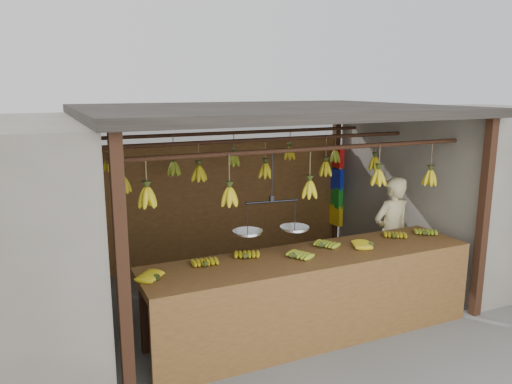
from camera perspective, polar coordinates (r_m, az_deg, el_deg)
name	(u,v)px	position (r m, az deg, el deg)	size (l,w,h in m)	color
ground	(266,296)	(6.53, 1.12, -11.74)	(80.00, 80.00, 0.00)	#5B5B57
stall	(255,139)	(6.30, -0.11, 6.03)	(4.30, 3.30, 2.40)	black
neighbor_right	(478,185)	(8.34, 24.06, 0.74)	(3.00, 3.00, 2.30)	slate
counter	(317,276)	(5.26, 7.03, -9.47)	(3.61, 0.82, 0.96)	brown
hanging_bananas	(266,172)	(6.05, 1.10, 2.35)	(3.54, 2.22, 0.39)	#B8A213
balance_scale	(271,226)	(5.09, 1.78, -3.93)	(0.79, 0.36, 0.82)	black
vendor	(391,233)	(6.75, 15.20, -4.58)	(0.55, 0.36, 1.50)	beige
bag_bundles	(337,187)	(8.28, 9.23, 0.54)	(0.08, 0.26, 1.31)	red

